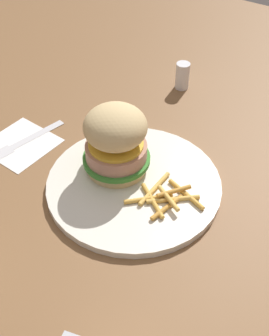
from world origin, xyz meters
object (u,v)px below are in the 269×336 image
Objects in this scene: sandwich at (116,140)px; fries_pile at (165,197)px; salt_shaker at (182,76)px; plate at (134,185)px; napkin at (23,142)px; fork at (22,142)px.

fries_pile is (0.02, 0.10, -0.05)m from sandwich.
sandwich is at bearing 6.77° from salt_shaker.
plate is 2.50× the size of napkin.
plate is 0.06m from fries_pile.
salt_shaker is (-0.31, 0.15, 0.02)m from fork.
plate is at bearing -95.83° from fries_pile.
plate is at bearing 94.56° from fork.
plate is 0.30m from salt_shaker.
sandwich is (-0.01, -0.04, 0.06)m from plate.
sandwich is at bearing -100.22° from fries_pile.
salt_shaker is at bearing -155.88° from fries_pile.
fork is (0.03, -0.18, -0.07)m from sandwich.
salt_shaker reaches higher than fries_pile.
fries_pile is at bearing 24.12° from salt_shaker.
fork is at bearing -13.30° from napkin.
fries_pile reaches higher than plate.
salt_shaker reaches higher than fork.
sandwich is 1.04× the size of napkin.
plate is at bearing 73.89° from sandwich.
sandwich is 0.29m from salt_shaker.
sandwich is 1.06× the size of fries_pile.
fork is at bearing -87.58° from fries_pile.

